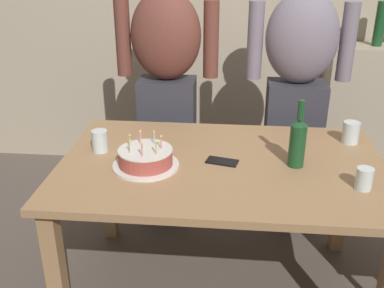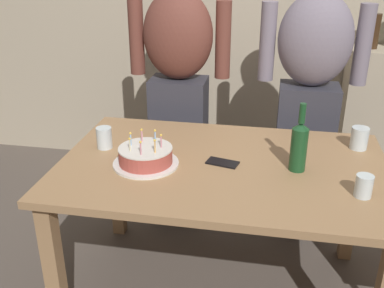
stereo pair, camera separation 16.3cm
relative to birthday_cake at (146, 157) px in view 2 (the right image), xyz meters
The scene contains 9 objects.
dining_table 0.38m from the birthday_cake, 12.51° to the left, with size 1.50×0.96×0.74m.
birthday_cake is the anchor object (origin of this frame).
water_glass_near 0.29m from the birthday_cake, 150.01° to the left, with size 0.08×0.08×0.11m, color silver.
water_glass_far 1.04m from the birthday_cake, 20.42° to the left, with size 0.08×0.08×0.11m, color silver.
water_glass_side 0.93m from the birthday_cake, ahead, with size 0.07×0.07×0.09m, color silver.
wine_bottle 0.68m from the birthday_cake, ahead, with size 0.07×0.07×0.31m.
cell_phone 0.35m from the birthday_cake, 12.64° to the left, with size 0.14×0.07×0.01m, color black.
person_man_bearded 0.81m from the birthday_cake, 91.32° to the left, with size 0.61×0.27×1.66m.
person_woman_cardigan 1.11m from the birthday_cake, 46.83° to the left, with size 0.61×0.27×1.66m.
Camera 2 is at (0.20, -1.84, 1.66)m, focal length 41.96 mm.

